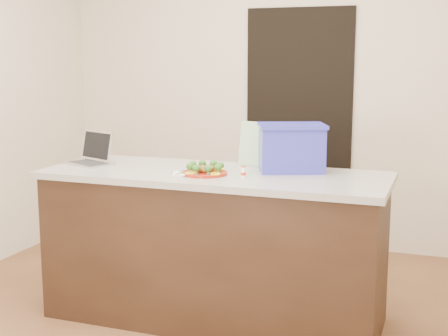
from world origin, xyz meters
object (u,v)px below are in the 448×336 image
(island, at_px, (214,246))
(napkin, at_px, (186,173))
(laptop, at_px, (93,155))
(chair, at_px, (243,215))
(yogurt_bottle, at_px, (243,173))
(blue_box, at_px, (291,147))
(plate, at_px, (205,173))

(island, bearing_deg, napkin, -138.72)
(napkin, relative_size, laptop, 0.42)
(laptop, xyz_separation_m, chair, (0.78, 0.72, -0.50))
(yogurt_bottle, xyz_separation_m, chair, (-0.28, 0.85, -0.47))
(island, relative_size, yogurt_bottle, 31.80)
(blue_box, height_order, chair, blue_box)
(yogurt_bottle, distance_m, blue_box, 0.37)
(napkin, bearing_deg, laptop, 168.84)
(island, bearing_deg, blue_box, 23.73)
(napkin, bearing_deg, chair, 85.14)
(yogurt_bottle, bearing_deg, napkin, -177.00)
(napkin, xyz_separation_m, laptop, (-0.71, 0.14, 0.05))
(napkin, distance_m, blue_box, 0.65)
(yogurt_bottle, relative_size, blue_box, 0.14)
(laptop, bearing_deg, yogurt_bottle, 15.48)
(blue_box, bearing_deg, yogurt_bottle, -147.84)
(napkin, bearing_deg, plate, 10.08)
(yogurt_bottle, bearing_deg, blue_box, 53.99)
(island, xyz_separation_m, laptop, (-0.84, 0.02, 0.51))
(napkin, xyz_separation_m, chair, (0.07, 0.86, -0.45))
(plate, distance_m, yogurt_bottle, 0.23)
(plate, relative_size, laptop, 0.76)
(laptop, bearing_deg, blue_box, 29.34)
(chair, bearing_deg, yogurt_bottle, -94.59)
(chair, bearing_deg, napkin, -117.52)
(napkin, relative_size, yogurt_bottle, 2.22)
(napkin, distance_m, laptop, 0.73)
(napkin, xyz_separation_m, blue_box, (0.56, 0.30, 0.14))
(island, relative_size, chair, 2.46)
(yogurt_bottle, bearing_deg, chair, 108.08)
(plate, relative_size, napkin, 1.81)
(island, xyz_separation_m, yogurt_bottle, (0.22, -0.10, 0.48))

